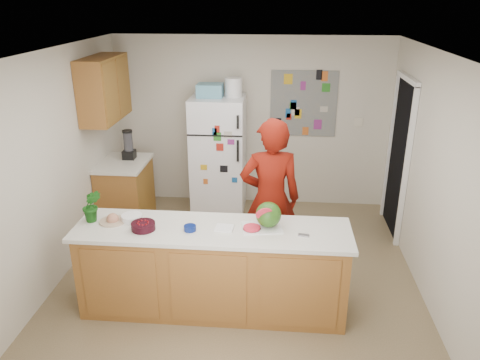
# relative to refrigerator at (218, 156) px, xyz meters

# --- Properties ---
(floor) EXTENTS (4.00, 4.50, 0.02)m
(floor) POSITION_rel_refrigerator_xyz_m (0.45, -1.88, -0.86)
(floor) COLOR brown
(floor) RESTS_ON ground
(wall_back) EXTENTS (4.00, 0.02, 2.50)m
(wall_back) POSITION_rel_refrigerator_xyz_m (0.45, 0.38, 0.40)
(wall_back) COLOR beige
(wall_back) RESTS_ON ground
(wall_left) EXTENTS (0.02, 4.50, 2.50)m
(wall_left) POSITION_rel_refrigerator_xyz_m (-1.56, -1.88, 0.40)
(wall_left) COLOR beige
(wall_left) RESTS_ON ground
(wall_right) EXTENTS (0.02, 4.50, 2.50)m
(wall_right) POSITION_rel_refrigerator_xyz_m (2.46, -1.88, 0.40)
(wall_right) COLOR beige
(wall_right) RESTS_ON ground
(ceiling) EXTENTS (4.00, 4.50, 0.02)m
(ceiling) POSITION_rel_refrigerator_xyz_m (0.45, -1.88, 1.66)
(ceiling) COLOR white
(ceiling) RESTS_ON wall_back
(doorway) EXTENTS (0.03, 0.85, 2.04)m
(doorway) POSITION_rel_refrigerator_xyz_m (2.44, -0.43, 0.17)
(doorway) COLOR black
(doorway) RESTS_ON ground
(peninsula_base) EXTENTS (2.60, 0.62, 0.88)m
(peninsula_base) POSITION_rel_refrigerator_xyz_m (0.25, -2.38, -0.41)
(peninsula_base) COLOR brown
(peninsula_base) RESTS_ON floor
(peninsula_top) EXTENTS (2.68, 0.70, 0.04)m
(peninsula_top) POSITION_rel_refrigerator_xyz_m (0.25, -2.38, 0.05)
(peninsula_top) COLOR silver
(peninsula_top) RESTS_ON peninsula_base
(side_counter_base) EXTENTS (0.60, 0.80, 0.86)m
(side_counter_base) POSITION_rel_refrigerator_xyz_m (-1.24, -0.53, -0.42)
(side_counter_base) COLOR brown
(side_counter_base) RESTS_ON floor
(side_counter_top) EXTENTS (0.64, 0.84, 0.04)m
(side_counter_top) POSITION_rel_refrigerator_xyz_m (-1.24, -0.53, 0.03)
(side_counter_top) COLOR silver
(side_counter_top) RESTS_ON side_counter_base
(upper_cabinets) EXTENTS (0.35, 1.00, 0.80)m
(upper_cabinets) POSITION_rel_refrigerator_xyz_m (-1.37, -0.58, 1.05)
(upper_cabinets) COLOR brown
(upper_cabinets) RESTS_ON wall_left
(refrigerator) EXTENTS (0.75, 0.70, 1.70)m
(refrigerator) POSITION_rel_refrigerator_xyz_m (0.00, 0.00, 0.00)
(refrigerator) COLOR silver
(refrigerator) RESTS_ON floor
(fridge_top_bin) EXTENTS (0.35, 0.28, 0.18)m
(fridge_top_bin) POSITION_rel_refrigerator_xyz_m (-0.10, 0.00, 0.94)
(fridge_top_bin) COLOR #5999B2
(fridge_top_bin) RESTS_ON refrigerator
(photo_collage) EXTENTS (0.95, 0.01, 0.95)m
(photo_collage) POSITION_rel_refrigerator_xyz_m (1.20, 0.36, 0.70)
(photo_collage) COLOR slate
(photo_collage) RESTS_ON wall_back
(person) EXTENTS (0.73, 0.54, 1.84)m
(person) POSITION_rel_refrigerator_xyz_m (0.79, -1.67, 0.07)
(person) COLOR #641007
(person) RESTS_ON floor
(blender_appliance) EXTENTS (0.13, 0.13, 0.38)m
(blender_appliance) POSITION_rel_refrigerator_xyz_m (-1.19, -0.38, 0.24)
(blender_appliance) COLOR black
(blender_appliance) RESTS_ON side_counter_top
(cutting_board) EXTENTS (0.42, 0.34, 0.01)m
(cutting_board) POSITION_rel_refrigerator_xyz_m (0.73, -2.33, 0.08)
(cutting_board) COLOR white
(cutting_board) RESTS_ON peninsula_top
(watermelon) EXTENTS (0.25, 0.25, 0.25)m
(watermelon) POSITION_rel_refrigerator_xyz_m (0.79, -2.31, 0.21)
(watermelon) COLOR #2A6018
(watermelon) RESTS_ON cutting_board
(watermelon_slice) EXTENTS (0.16, 0.16, 0.02)m
(watermelon_slice) POSITION_rel_refrigerator_xyz_m (0.63, -2.38, 0.09)
(watermelon_slice) COLOR #D41F43
(watermelon_slice) RESTS_ON cutting_board
(cherry_bowl) EXTENTS (0.28, 0.28, 0.07)m
(cherry_bowl) POSITION_rel_refrigerator_xyz_m (-0.40, -2.46, 0.11)
(cherry_bowl) COLOR black
(cherry_bowl) RESTS_ON peninsula_top
(white_bowl) EXTENTS (0.22, 0.22, 0.06)m
(white_bowl) POSITION_rel_refrigerator_xyz_m (-0.57, -2.28, 0.10)
(white_bowl) COLOR silver
(white_bowl) RESTS_ON peninsula_top
(cobalt_bowl) EXTENTS (0.15, 0.15, 0.05)m
(cobalt_bowl) POSITION_rel_refrigerator_xyz_m (0.05, -2.44, 0.10)
(cobalt_bowl) COLOR #081858
(cobalt_bowl) RESTS_ON peninsula_top
(plate) EXTENTS (0.31, 0.31, 0.02)m
(plate) POSITION_rel_refrigerator_xyz_m (-0.75, -2.33, 0.08)
(plate) COLOR beige
(plate) RESTS_ON peninsula_top
(paper_towel) EXTENTS (0.18, 0.17, 0.02)m
(paper_towel) POSITION_rel_refrigerator_xyz_m (0.37, -2.39, 0.08)
(paper_towel) COLOR silver
(paper_towel) RESTS_ON peninsula_top
(keys) EXTENTS (0.11, 0.06, 0.01)m
(keys) POSITION_rel_refrigerator_xyz_m (1.12, -2.46, 0.08)
(keys) COLOR gray
(keys) RESTS_ON peninsula_top
(potted_plant) EXTENTS (0.21, 0.19, 0.34)m
(potted_plant) POSITION_rel_refrigerator_xyz_m (-0.94, -2.33, 0.24)
(potted_plant) COLOR #0C450D
(potted_plant) RESTS_ON peninsula_top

